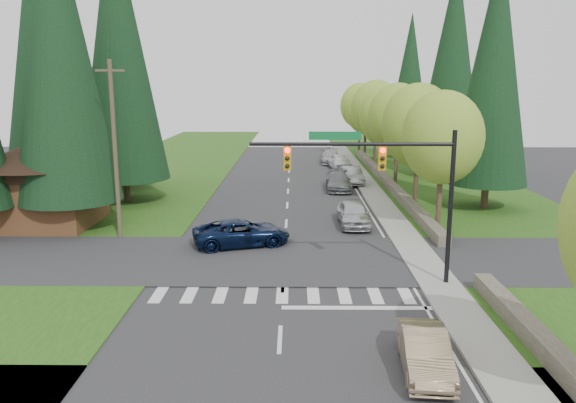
{
  "coord_description": "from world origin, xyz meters",
  "views": [
    {
      "loc": [
        0.47,
        -19.05,
        8.67
      ],
      "look_at": [
        0.18,
        8.96,
        2.8
      ],
      "focal_mm": 35.0,
      "sensor_mm": 36.0,
      "label": 1
    }
  ],
  "objects_px": {
    "parked_car_b": "(339,182)",
    "parked_car_c": "(352,176)",
    "suv_navy": "(242,233)",
    "parked_car_a": "(354,214)",
    "sedan_champagne": "(425,352)",
    "parked_car_d": "(340,162)",
    "parked_car_e": "(331,157)"
  },
  "relations": [
    {
      "from": "parked_car_e",
      "to": "suv_navy",
      "type": "bearing_deg",
      "value": -99.97
    },
    {
      "from": "sedan_champagne",
      "to": "parked_car_d",
      "type": "bearing_deg",
      "value": 93.4
    },
    {
      "from": "parked_car_b",
      "to": "parked_car_e",
      "type": "height_order",
      "value": "parked_car_b"
    },
    {
      "from": "suv_navy",
      "to": "parked_car_b",
      "type": "bearing_deg",
      "value": -38.7
    },
    {
      "from": "parked_car_c",
      "to": "parked_car_e",
      "type": "distance_m",
      "value": 13.29
    },
    {
      "from": "suv_navy",
      "to": "parked_car_c",
      "type": "height_order",
      "value": "parked_car_c"
    },
    {
      "from": "suv_navy",
      "to": "parked_car_d",
      "type": "height_order",
      "value": "parked_car_d"
    },
    {
      "from": "parked_car_c",
      "to": "parked_car_b",
      "type": "bearing_deg",
      "value": -119.86
    },
    {
      "from": "suv_navy",
      "to": "parked_car_c",
      "type": "xyz_separation_m",
      "value": [
        7.96,
        19.5,
        0.02
      ]
    },
    {
      "from": "parked_car_c",
      "to": "parked_car_d",
      "type": "relative_size",
      "value": 0.98
    },
    {
      "from": "suv_navy",
      "to": "parked_car_a",
      "type": "relative_size",
      "value": 1.16
    },
    {
      "from": "parked_car_b",
      "to": "parked_car_c",
      "type": "distance_m",
      "value": 3.26
    },
    {
      "from": "parked_car_d",
      "to": "parked_car_e",
      "type": "height_order",
      "value": "parked_car_d"
    },
    {
      "from": "parked_car_a",
      "to": "parked_car_b",
      "type": "relative_size",
      "value": 0.91
    },
    {
      "from": "sedan_champagne",
      "to": "parked_car_a",
      "type": "bearing_deg",
      "value": 95.39
    },
    {
      "from": "sedan_champagne",
      "to": "suv_navy",
      "type": "height_order",
      "value": "suv_navy"
    },
    {
      "from": "suv_navy",
      "to": "parked_car_b",
      "type": "distance_m",
      "value": 17.81
    },
    {
      "from": "parked_car_b",
      "to": "parked_car_a",
      "type": "bearing_deg",
      "value": -89.05
    },
    {
      "from": "sedan_champagne",
      "to": "parked_car_c",
      "type": "height_order",
      "value": "parked_car_c"
    },
    {
      "from": "suv_navy",
      "to": "parked_car_d",
      "type": "bearing_deg",
      "value": -32.09
    },
    {
      "from": "sedan_champagne",
      "to": "parked_car_e",
      "type": "xyz_separation_m",
      "value": [
        0.11,
        46.38,
        0.08
      ]
    },
    {
      "from": "sedan_champagne",
      "to": "parked_car_b",
      "type": "bearing_deg",
      "value": 94.98
    },
    {
      "from": "parked_car_a",
      "to": "parked_car_b",
      "type": "height_order",
      "value": "parked_car_a"
    },
    {
      "from": "suv_navy",
      "to": "parked_car_b",
      "type": "xyz_separation_m",
      "value": [
        6.58,
        16.55,
        -0.01
      ]
    },
    {
      "from": "suv_navy",
      "to": "parked_car_e",
      "type": "bearing_deg",
      "value": -29.04
    },
    {
      "from": "parked_car_a",
      "to": "suv_navy",
      "type": "bearing_deg",
      "value": -146.78
    },
    {
      "from": "sedan_champagne",
      "to": "parked_car_c",
      "type": "xyz_separation_m",
      "value": [
        1.1,
        33.12,
        0.11
      ]
    },
    {
      "from": "parked_car_a",
      "to": "parked_car_d",
      "type": "xyz_separation_m",
      "value": [
        1.06,
        23.8,
        0.02
      ]
    },
    {
      "from": "sedan_champagne",
      "to": "suv_navy",
      "type": "relative_size",
      "value": 0.75
    },
    {
      "from": "suv_navy",
      "to": "parked_car_b",
      "type": "height_order",
      "value": "suv_navy"
    },
    {
      "from": "parked_car_b",
      "to": "parked_car_d",
      "type": "xyz_separation_m",
      "value": [
        1.05,
        11.77,
        0.07
      ]
    },
    {
      "from": "parked_car_a",
      "to": "parked_car_c",
      "type": "xyz_separation_m",
      "value": [
        1.4,
        14.98,
        -0.02
      ]
    }
  ]
}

